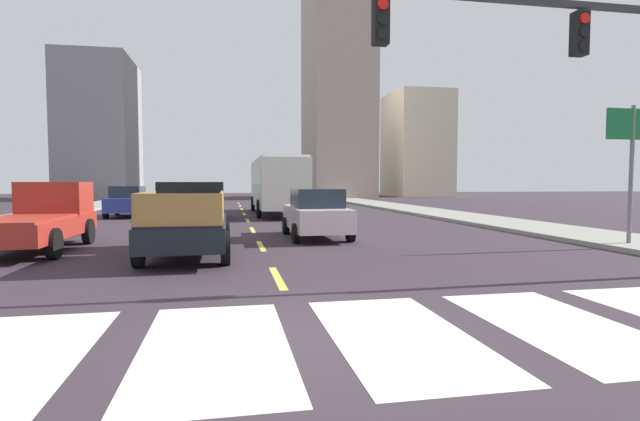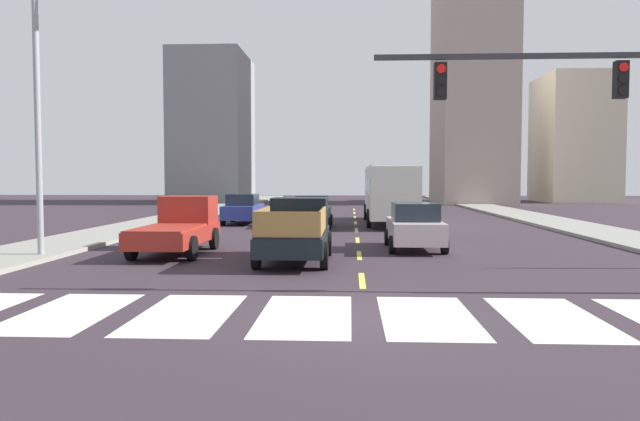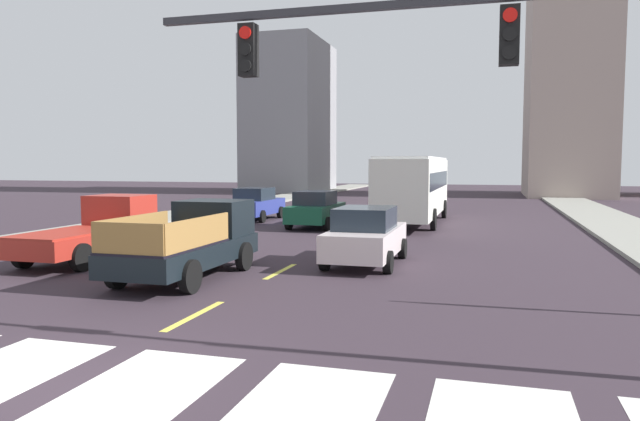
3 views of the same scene
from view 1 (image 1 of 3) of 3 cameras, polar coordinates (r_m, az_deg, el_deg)
name	(u,v)px [view 1 (image 1 of 3)]	position (r m, az deg, el deg)	size (l,w,h in m)	color
ground_plane	(310,340)	(6.26, -1.17, -14.94)	(160.00, 160.00, 0.00)	#332831
sidewalk_right	(466,217)	(26.98, 16.72, -0.77)	(3.38, 110.00, 0.15)	gray
crosswalk_stripe_2	(2,359)	(6.66, -33.25, -14.33)	(1.75, 3.66, 0.01)	silver
crosswalk_stripe_3	(215,346)	(6.18, -12.22, -15.22)	(1.75, 3.66, 0.01)	silver
crosswalk_stripe_4	(399,334)	(6.54, 9.20, -14.13)	(1.75, 3.66, 0.01)	silver
crosswalk_stripe_5	(559,324)	(7.62, 26.17, -11.90)	(1.75, 3.66, 0.01)	silver
lane_dash_0	(277,278)	(10.10, -5.00, -7.84)	(0.16, 2.40, 0.01)	#D7CD4A
lane_dash_1	(261,246)	(15.02, -6.94, -4.14)	(0.16, 2.40, 0.01)	#D7CD4A
lane_dash_2	(253,230)	(19.98, -7.90, -2.28)	(0.16, 2.40, 0.01)	#D7CD4A
lane_dash_3	(248,220)	(24.95, -8.48, -1.15)	(0.16, 2.40, 0.01)	#D7CD4A
lane_dash_4	(244,214)	(29.94, -8.87, -0.40)	(0.16, 2.40, 0.01)	#D7CD4A
lane_dash_5	(242,209)	(34.93, -9.15, 0.13)	(0.16, 2.40, 0.01)	#D7CD4A
lane_dash_6	(240,206)	(39.92, -9.36, 0.54)	(0.16, 2.40, 0.01)	#D7CD4A
lane_dash_7	(239,203)	(44.91, -9.52, 0.85)	(0.16, 2.40, 0.01)	#D7CD4A
pickup_stakebed	(189,220)	(13.70, -15.11, -1.04)	(2.18, 5.20, 1.96)	black
pickup_dark	(42,218)	(16.27, -29.84, -0.74)	(2.18, 5.20, 1.96)	#A6291F
city_bus	(276,182)	(29.41, -5.12, 3.36)	(2.72, 10.80, 3.32)	silver
sedan_far	(202,203)	(26.15, -13.63, 0.88)	(2.02, 4.40, 1.72)	#144E34
sedan_near_right	(316,213)	(16.98, -0.46, -0.34)	(2.02, 4.40, 1.72)	silver
sedan_mid	(128,201)	(29.28, -21.54, 1.00)	(2.02, 4.40, 1.72)	navy
traffic_signal_gantry	(632,68)	(11.94, 32.74, 13.86)	(10.23, 0.27, 6.00)	#2D2D33
direction_sign_green	(632,145)	(17.05, 32.70, 6.45)	(1.70, 0.12, 4.20)	slate
block_mid_left	(100,129)	(62.46, -24.37, 8.65)	(7.51, 11.17, 16.01)	gray
block_mid_right	(417,145)	(67.68, 11.25, 7.52)	(7.25, 9.36, 13.81)	beige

